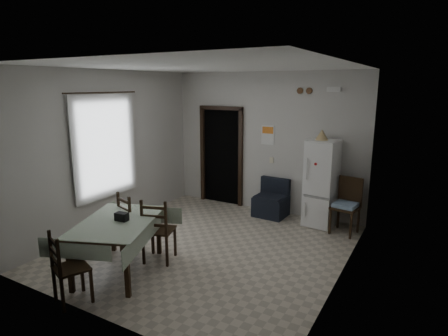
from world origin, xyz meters
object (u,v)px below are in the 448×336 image
fridge (321,183)px  navy_seat (271,198)px  corner_chair (345,206)px  dining_table (119,246)px  dining_chair_far_left (136,222)px  dining_chair_far_right (159,229)px  dining_chair_near_head (71,267)px

fridge → navy_seat: size_ratio=2.17×
navy_seat → corner_chair: size_ratio=0.74×
fridge → corner_chair: 0.63m
dining_table → dining_chair_far_left: (-0.23, 0.60, 0.12)m
fridge → navy_seat: (-1.01, 0.00, -0.44)m
dining_chair_far_right → dining_chair_near_head: (-0.20, -1.42, -0.04)m
dining_chair_far_left → dining_chair_near_head: 1.49m
fridge → dining_chair_near_head: (-1.91, -4.10, -0.36)m
dining_table → dining_chair_far_right: dining_chair_far_right is taller
fridge → dining_table: bearing=-115.8°
dining_chair_near_head → navy_seat: bearing=-80.9°
dining_chair_far_right → dining_chair_near_head: 1.43m
dining_chair_far_left → dining_chair_near_head: dining_chair_far_left is taller
fridge → dining_chair_far_left: size_ratio=1.64×
dining_chair_far_right → fridge: bearing=-140.6°
dining_chair_near_head → dining_chair_far_left: bearing=-56.9°
dining_table → fridge: bearing=37.0°
corner_chair → dining_chair_far_left: bearing=-129.3°
corner_chair → navy_seat: bearing=-179.0°
dining_chair_far_left → corner_chair: bearing=-119.6°
dining_table → corner_chair: bearing=29.2°
dining_chair_far_right → dining_chair_near_head: bearing=63.7°
corner_chair → fridge: bearing=166.8°
fridge → dining_table: fridge is taller
dining_table → dining_chair_near_head: (0.07, -0.86, 0.08)m
dining_chair_far_left → fridge: bearing=-111.4°
dining_table → dining_chair_far_right: 0.64m
dining_table → dining_chair_near_head: dining_chair_near_head is taller
corner_chair → dining_table: 3.93m
corner_chair → dining_chair_near_head: bearing=-113.1°
corner_chair → dining_chair_far_left: 3.66m
dining_chair_far_left → dining_chair_far_right: bearing=-165.7°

